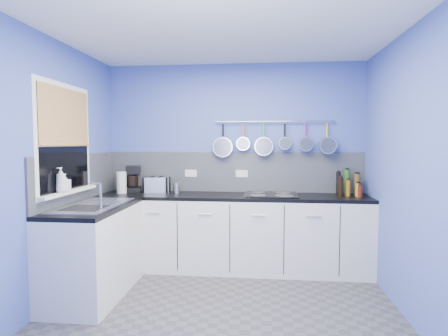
% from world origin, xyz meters
% --- Properties ---
extents(floor, '(3.20, 3.00, 0.02)m').
position_xyz_m(floor, '(0.00, 0.00, -0.01)').
color(floor, '#47474C').
rests_on(floor, ground).
extents(ceiling, '(3.20, 3.00, 0.02)m').
position_xyz_m(ceiling, '(0.00, 0.00, 2.51)').
color(ceiling, white).
rests_on(ceiling, ground).
extents(wall_back, '(3.20, 0.02, 2.50)m').
position_xyz_m(wall_back, '(0.00, 1.51, 1.25)').
color(wall_back, '#485CB9').
rests_on(wall_back, ground).
extents(wall_front, '(3.20, 0.02, 2.50)m').
position_xyz_m(wall_front, '(0.00, -1.51, 1.25)').
color(wall_front, '#485CB9').
rests_on(wall_front, ground).
extents(wall_left, '(0.02, 3.00, 2.50)m').
position_xyz_m(wall_left, '(-1.61, 0.00, 1.25)').
color(wall_left, '#485CB9').
rests_on(wall_left, ground).
extents(wall_right, '(0.02, 3.00, 2.50)m').
position_xyz_m(wall_right, '(1.61, 0.00, 1.25)').
color(wall_right, '#485CB9').
rests_on(wall_right, ground).
extents(backsplash_back, '(3.20, 0.02, 0.50)m').
position_xyz_m(backsplash_back, '(0.00, 1.49, 1.15)').
color(backsplash_back, gray).
rests_on(backsplash_back, wall_back).
extents(backsplash_left, '(0.02, 1.80, 0.50)m').
position_xyz_m(backsplash_left, '(-1.59, 0.60, 1.15)').
color(backsplash_left, gray).
rests_on(backsplash_left, wall_left).
extents(cabinet_run_back, '(3.20, 0.60, 0.86)m').
position_xyz_m(cabinet_run_back, '(0.00, 1.20, 0.43)').
color(cabinet_run_back, silver).
rests_on(cabinet_run_back, ground).
extents(worktop_back, '(3.20, 0.60, 0.04)m').
position_xyz_m(worktop_back, '(0.00, 1.20, 0.88)').
color(worktop_back, black).
rests_on(worktop_back, cabinet_run_back).
extents(cabinet_run_left, '(0.60, 1.20, 0.86)m').
position_xyz_m(cabinet_run_left, '(-1.30, 0.30, 0.43)').
color(cabinet_run_left, silver).
rests_on(cabinet_run_left, ground).
extents(worktop_left, '(0.60, 1.20, 0.04)m').
position_xyz_m(worktop_left, '(-1.30, 0.30, 0.88)').
color(worktop_left, black).
rests_on(worktop_left, cabinet_run_left).
extents(window_frame, '(0.01, 1.00, 1.10)m').
position_xyz_m(window_frame, '(-1.58, 0.30, 1.55)').
color(window_frame, white).
rests_on(window_frame, wall_left).
extents(window_glass, '(0.01, 0.90, 1.00)m').
position_xyz_m(window_glass, '(-1.57, 0.30, 1.55)').
color(window_glass, black).
rests_on(window_glass, wall_left).
extents(bamboo_blind, '(0.01, 0.90, 0.55)m').
position_xyz_m(bamboo_blind, '(-1.56, 0.30, 1.77)').
color(bamboo_blind, tan).
rests_on(bamboo_blind, wall_left).
extents(window_sill, '(0.10, 0.98, 0.03)m').
position_xyz_m(window_sill, '(-1.55, 0.30, 1.04)').
color(window_sill, white).
rests_on(window_sill, wall_left).
extents(sink_unit, '(0.50, 0.95, 0.01)m').
position_xyz_m(sink_unit, '(-1.30, 0.30, 0.90)').
color(sink_unit, silver).
rests_on(sink_unit, worktop_left).
extents(mixer_tap, '(0.12, 0.08, 0.26)m').
position_xyz_m(mixer_tap, '(-1.14, 0.12, 1.03)').
color(mixer_tap, silver).
rests_on(mixer_tap, worktop_left).
extents(socket_left, '(0.15, 0.01, 0.09)m').
position_xyz_m(socket_left, '(-0.55, 1.48, 1.13)').
color(socket_left, white).
rests_on(socket_left, backsplash_back).
extents(socket_right, '(0.15, 0.01, 0.09)m').
position_xyz_m(socket_right, '(0.10, 1.48, 1.13)').
color(socket_right, white).
rests_on(socket_right, backsplash_back).
extents(pot_rail, '(1.45, 0.02, 0.02)m').
position_xyz_m(pot_rail, '(0.50, 1.45, 1.78)').
color(pot_rail, silver).
rests_on(pot_rail, wall_back).
extents(soap_bottle_a, '(0.11, 0.11, 0.24)m').
position_xyz_m(soap_bottle_a, '(-1.53, 0.13, 1.17)').
color(soap_bottle_a, white).
rests_on(soap_bottle_a, window_sill).
extents(soap_bottle_b, '(0.09, 0.09, 0.17)m').
position_xyz_m(soap_bottle_b, '(-1.53, 0.20, 1.14)').
color(soap_bottle_b, white).
rests_on(soap_bottle_b, window_sill).
extents(paper_towel, '(0.12, 0.12, 0.26)m').
position_xyz_m(paper_towel, '(-1.36, 1.19, 1.03)').
color(paper_towel, white).
rests_on(paper_towel, worktop_back).
extents(coffee_maker, '(0.23, 0.25, 0.33)m').
position_xyz_m(coffee_maker, '(-1.27, 1.34, 1.06)').
color(coffee_maker, black).
rests_on(coffee_maker, worktop_back).
extents(toaster, '(0.33, 0.23, 0.19)m').
position_xyz_m(toaster, '(-0.96, 1.34, 0.99)').
color(toaster, silver).
rests_on(toaster, worktop_back).
extents(canister, '(0.10, 0.10, 0.12)m').
position_xyz_m(canister, '(-0.70, 1.30, 0.96)').
color(canister, silver).
rests_on(canister, worktop_back).
extents(hob, '(0.62, 0.55, 0.01)m').
position_xyz_m(hob, '(0.46, 1.23, 0.91)').
color(hob, black).
rests_on(hob, worktop_back).
extents(pan_0, '(0.25, 0.08, 0.44)m').
position_xyz_m(pan_0, '(-0.13, 1.44, 1.56)').
color(pan_0, silver).
rests_on(pan_0, pot_rail).
extents(pan_1, '(0.17, 0.08, 0.36)m').
position_xyz_m(pan_1, '(0.12, 1.44, 1.60)').
color(pan_1, silver).
rests_on(pan_1, pot_rail).
extents(pan_2, '(0.23, 0.08, 0.42)m').
position_xyz_m(pan_2, '(0.37, 1.44, 1.57)').
color(pan_2, silver).
rests_on(pan_2, pot_rail).
extents(pan_3, '(0.16, 0.12, 0.35)m').
position_xyz_m(pan_3, '(0.63, 1.44, 1.61)').
color(pan_3, silver).
rests_on(pan_3, pot_rail).
extents(pan_4, '(0.18, 0.10, 0.37)m').
position_xyz_m(pan_4, '(0.88, 1.44, 1.60)').
color(pan_4, silver).
rests_on(pan_4, pot_rail).
extents(pan_5, '(0.21, 0.12, 0.40)m').
position_xyz_m(pan_5, '(1.14, 1.44, 1.58)').
color(pan_5, silver).
rests_on(pan_5, pot_rail).
extents(condiment_0, '(0.07, 0.07, 0.26)m').
position_xyz_m(condiment_0, '(1.47, 1.30, 1.03)').
color(condiment_0, brown).
rests_on(condiment_0, worktop_back).
extents(condiment_1, '(0.07, 0.07, 0.30)m').
position_xyz_m(condiment_1, '(1.36, 1.34, 1.05)').
color(condiment_1, '#265919').
rests_on(condiment_1, worktop_back).
extents(condiment_2, '(0.06, 0.06, 0.27)m').
position_xyz_m(condiment_2, '(1.26, 1.32, 1.03)').
color(condiment_2, black).
rests_on(condiment_2, worktop_back).
extents(condiment_3, '(0.06, 0.06, 0.15)m').
position_xyz_m(condiment_3, '(1.46, 1.21, 0.98)').
color(condiment_3, olive).
rests_on(condiment_3, worktop_back).
extents(condiment_4, '(0.05, 0.05, 0.19)m').
position_xyz_m(condiment_4, '(1.35, 1.23, 0.99)').
color(condiment_4, '#8C5914').
rests_on(condiment_4, worktop_back).
extents(condiment_5, '(0.06, 0.06, 0.21)m').
position_xyz_m(condiment_5, '(1.26, 1.21, 1.01)').
color(condiment_5, black).
rests_on(condiment_5, worktop_back).
extents(condiment_6, '(0.05, 0.05, 0.14)m').
position_xyz_m(condiment_6, '(1.46, 1.14, 0.97)').
color(condiment_6, '#4C190C').
rests_on(condiment_6, worktop_back).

